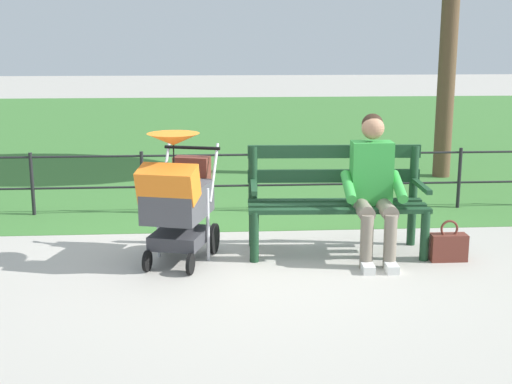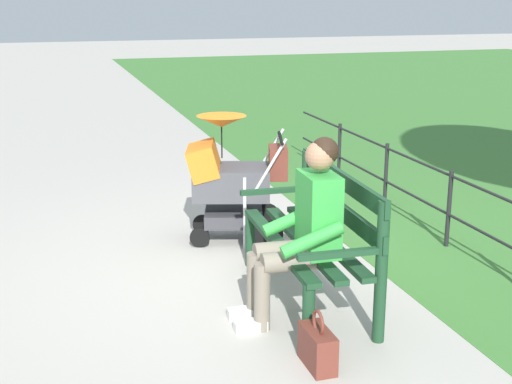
{
  "view_description": "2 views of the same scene",
  "coord_description": "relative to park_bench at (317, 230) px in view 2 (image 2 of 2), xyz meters",
  "views": [
    {
      "loc": [
        0.47,
        6.02,
        1.94
      ],
      "look_at": [
        0.06,
        0.18,
        0.63
      ],
      "focal_mm": 49.09,
      "sensor_mm": 36.0,
      "label": 1
    },
    {
      "loc": [
        -5.2,
        1.74,
        2.18
      ],
      "look_at": [
        -0.04,
        0.15,
        0.66
      ],
      "focal_mm": 49.72,
      "sensor_mm": 36.0,
      "label": 2
    }
  ],
  "objects": [
    {
      "name": "park_bench",
      "position": [
        0.0,
        0.0,
        0.0
      ],
      "size": [
        1.62,
        0.67,
        0.96
      ],
      "color": "#193D23",
      "rests_on": "ground"
    },
    {
      "name": "park_fence",
      "position": [
        0.42,
        -1.53,
        -0.11
      ],
      "size": [
        7.22,
        0.04,
        0.7
      ],
      "color": "black",
      "rests_on": "ground"
    },
    {
      "name": "stroller",
      "position": [
        1.42,
        0.27,
        0.07
      ],
      "size": [
        0.72,
        0.98,
        1.15
      ],
      "color": "black",
      "rests_on": "ground"
    },
    {
      "name": "handbag",
      "position": [
        -0.94,
        0.37,
        -0.4
      ],
      "size": [
        0.32,
        0.14,
        0.37
      ],
      "color": "brown",
      "rests_on": "ground"
    },
    {
      "name": "ground_plane",
      "position": [
        0.69,
        0.12,
        -0.53
      ],
      "size": [
        60.0,
        60.0,
        0.0
      ],
      "primitive_type": "plane",
      "color": "#ADA89E"
    },
    {
      "name": "person_on_bench",
      "position": [
        -0.29,
        0.22,
        0.15
      ],
      "size": [
        0.55,
        0.74,
        1.28
      ],
      "color": "slate",
      "rests_on": "ground"
    }
  ]
}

